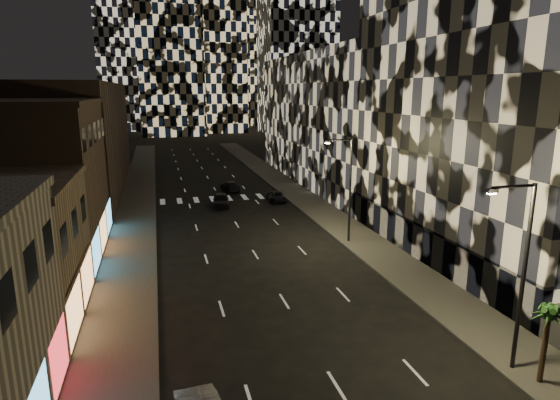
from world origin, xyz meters
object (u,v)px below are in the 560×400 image
car_dark_rightlane (277,197)px  palm_tree (548,319)px  streetlight_far (348,183)px  car_dark_oncoming (230,186)px  car_dark_midlane (221,200)px  streetlight_near (520,265)px

car_dark_rightlane → palm_tree: size_ratio=1.10×
streetlight_far → car_dark_rightlane: streetlight_far is taller
streetlight_far → palm_tree: streetlight_far is taller
car_dark_oncoming → palm_tree: (7.11, -45.48, 2.60)m
car_dark_oncoming → palm_tree: 46.10m
car_dark_midlane → car_dark_oncoming: (2.39, 8.34, -0.11)m
car_dark_midlane → palm_tree: (9.50, -37.14, 2.49)m
car_dark_midlane → car_dark_rightlane: car_dark_midlane is taller
streetlight_far → palm_tree: size_ratio=2.39×
car_dark_rightlane → car_dark_oncoming: bearing=126.2°
streetlight_near → car_dark_rightlane: streetlight_near is taller
streetlight_near → car_dark_oncoming: 44.92m
car_dark_midlane → car_dark_oncoming: bearing=81.4°
streetlight_near → streetlight_far: size_ratio=1.00×
car_dark_midlane → streetlight_near: bearing=-68.8°
streetlight_near → car_dark_rightlane: bearing=93.1°
car_dark_oncoming → car_dark_rightlane: (4.46, -7.52, -0.08)m
streetlight_near → car_dark_rightlane: size_ratio=2.18×
streetlight_near → car_dark_midlane: 37.23m
car_dark_rightlane → palm_tree: bearing=-80.5°
streetlight_far → car_dark_oncoming: 25.49m
streetlight_far → palm_tree: 21.38m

